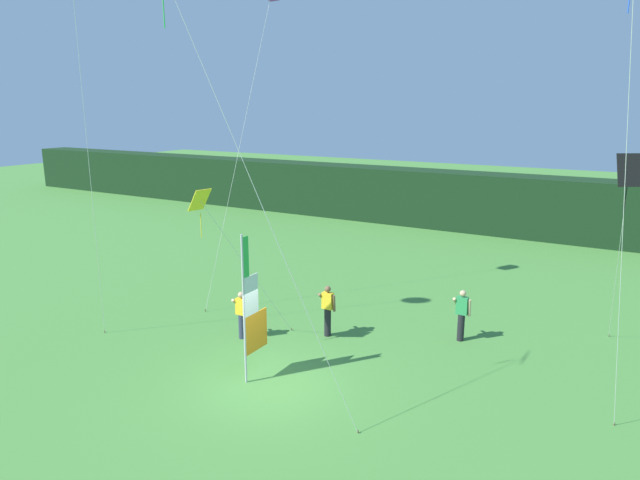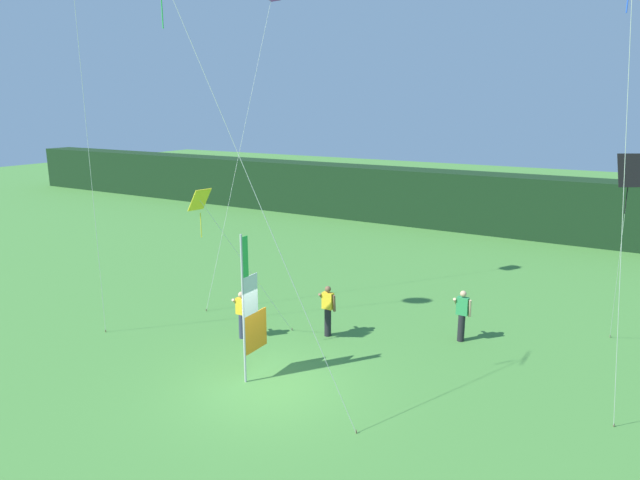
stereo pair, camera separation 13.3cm
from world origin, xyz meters
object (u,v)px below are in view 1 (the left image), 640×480
Objects in this scene: banner_flag at (251,310)px; kite_blue_diamond_6 at (632,12)px; kite_yellow_diamond_1 at (206,209)px; person_near_banner at (242,314)px; kite_black_diamond_0 at (628,180)px; person_mid_field at (328,309)px; person_far_left at (462,314)px; kite_green_diamond_3 at (178,9)px.

banner_flag is 0.40× the size of kite_blue_diamond_6.
banner_flag is 3.13m from kite_yellow_diamond_1.
person_near_banner is 11.78m from kite_black_diamond_0.
person_mid_field is (2.29, 1.56, 0.07)m from person_near_banner.
person_far_left is 0.33× the size of kite_yellow_diamond_1.
kite_yellow_diamond_1 is (-1.80, 0.41, 2.53)m from banner_flag.
kite_green_diamond_3 is at bearing -78.93° from banner_flag.
banner_flag reaches higher than person_mid_field.
banner_flag is at bearing -95.64° from person_mid_field.
banner_flag is at bearing -175.98° from kite_blue_diamond_6.
person_far_left is 0.16× the size of kite_blue_diamond_6.
person_mid_field is at bearing -167.19° from kite_black_diamond_0.
person_near_banner is at bearing 171.86° from kite_blue_diamond_6.
person_far_left is 0.27× the size of kite_black_diamond_0.
kite_yellow_diamond_1 is (0.14, -1.62, 3.67)m from person_near_banner.
person_mid_field reaches higher than person_far_left.
person_mid_field is (0.35, 3.59, -1.07)m from banner_flag.
person_mid_field is at bearing 84.36° from banner_flag.
banner_flag is at bearing -12.93° from kite_yellow_diamond_1.
kite_blue_diamond_6 is at bearing -50.30° from person_far_left.
kite_blue_diamond_6 is at bearing 0.94° from kite_yellow_diamond_1.
kite_green_diamond_3 is (0.17, -6.27, 8.26)m from person_mid_field.
person_near_banner is at bearing 133.60° from banner_flag.
kite_black_diamond_0 is (8.01, 1.82, 4.53)m from person_mid_field.
banner_flag is 10.80m from kite_blue_diamond_6.
kite_green_diamond_3 is (-3.69, -8.08, 8.27)m from person_far_left.
kite_green_diamond_3 reaches higher than person_mid_field.
person_near_banner is at bearing 117.54° from kite_green_diamond_3.
banner_flag is 7.69m from kite_green_diamond_3.
kite_green_diamond_3 is at bearing -62.46° from person_near_banner.
banner_flag reaches higher than person_far_left.
kite_green_diamond_3 is at bearing -114.56° from person_far_left.
kite_blue_diamond_6 reaches higher than person_near_banner.
kite_black_diamond_0 is at bearing 12.81° from person_mid_field.
banner_flag is 0.81× the size of kite_yellow_diamond_1.
person_mid_field is 11.65m from kite_blue_diamond_6.
person_near_banner is 13.08m from kite_blue_diamond_6.
person_near_banner is 0.31× the size of kite_yellow_diamond_1.
person_mid_field is at bearing 159.05° from kite_blue_diamond_6.
kite_blue_diamond_6 is (10.02, 0.17, 4.45)m from kite_yellow_diamond_1.
kite_blue_diamond_6 reaches higher than banner_flag.
kite_blue_diamond_6 reaches higher than person_far_left.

